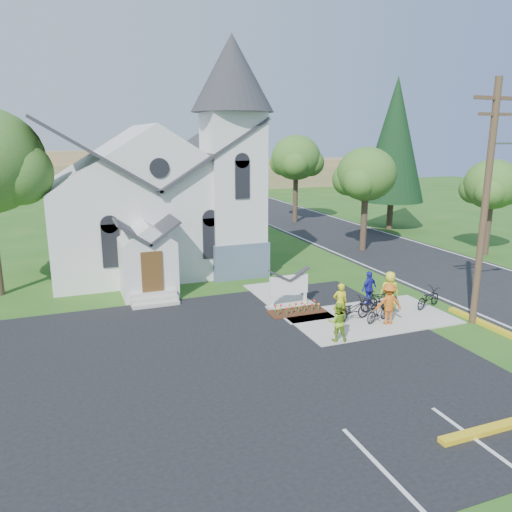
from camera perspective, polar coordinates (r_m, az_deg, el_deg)
name	(u,v)px	position (r m, az deg, el deg)	size (l,w,h in m)	color
ground	(346,327)	(21.42, 10.30, -7.97)	(120.00, 120.00, 0.00)	#255618
parking_lot	(195,376)	(17.20, -6.94, -13.44)	(20.00, 16.00, 0.02)	black
road	(358,240)	(38.75, 11.53, 1.80)	(8.00, 90.00, 0.02)	black
sidewalk	(370,318)	(22.57, 12.93, -6.88)	(7.00, 4.00, 0.05)	#ABA69B
church	(157,180)	(29.93, -11.30, 8.51)	(12.35, 12.00, 13.00)	silver
church_sign	(289,285)	(23.20, 3.77, -3.37)	(2.20, 0.40, 1.70)	#ABA69B
flower_bed	(297,312)	(22.74, 4.69, -6.38)	(2.60, 1.10, 0.07)	#3C2110
utility_pole	(487,196)	(22.29, 24.92, 6.20)	(3.45, 0.28, 10.00)	#4E3927
tree_road_near	(366,175)	(34.72, 12.49, 9.07)	(4.00, 4.00, 7.05)	#3C2C21
tree_road_mid	(296,158)	(45.39, 4.60, 11.09)	(4.40, 4.40, 7.80)	#3C2C21
tree_road_far	(492,185)	(36.19, 25.38, 7.34)	(3.60, 3.60, 6.30)	#3C2C21
conifer	(395,140)	(43.26, 15.57, 12.65)	(5.20, 5.20, 12.40)	#3C2C21
distant_hills	(165,174)	(74.76, -10.38, 9.16)	(61.00, 10.00, 5.60)	olive
cyclist_0	(340,303)	(21.52, 9.60, -5.26)	(0.62, 0.41, 1.71)	gold
bike_0	(353,309)	(21.85, 11.01, -6.02)	(0.66, 1.89, 0.99)	black
cyclist_1	(338,322)	(19.60, 9.32, -7.44)	(0.75, 0.58, 1.54)	#7FB421
bike_1	(378,312)	(21.97, 13.80, -6.22)	(0.41, 1.47, 0.88)	black
cyclist_2	(369,288)	(23.82, 12.79, -3.62)	(0.97, 0.40, 1.65)	#2123A7
bike_2	(382,299)	(23.66, 14.24, -4.80)	(0.58, 1.66, 0.87)	black
cyclist_3	(389,304)	(21.72, 14.91, -5.27)	(1.15, 0.66, 1.77)	#C65C16
bike_3	(377,301)	(23.16, 13.67, -5.03)	(0.46, 1.63, 0.98)	black
cyclist_4	(390,291)	(23.47, 15.02, -3.84)	(0.87, 0.57, 1.78)	yellow
bike_4	(428,298)	(24.39, 19.07, -4.54)	(0.60, 1.73, 0.91)	black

